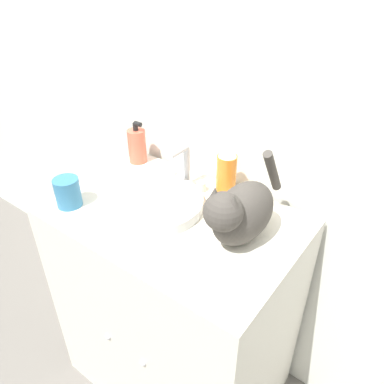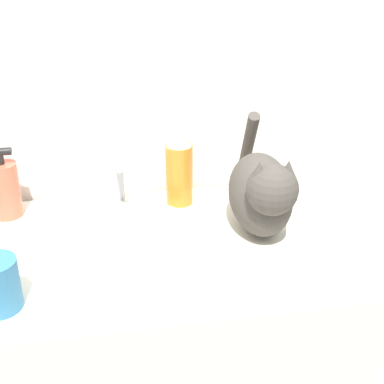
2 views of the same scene
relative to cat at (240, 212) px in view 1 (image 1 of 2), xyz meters
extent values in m
cube|color=silver|center=(-0.23, 0.29, 0.28)|extent=(6.00, 0.05, 2.50)
cube|color=silver|center=(-0.23, -0.02, -0.53)|extent=(0.81, 0.53, 0.87)
sphere|color=silver|center=(-0.31, -0.29, -0.49)|extent=(0.02, 0.02, 0.02)
sphere|color=silver|center=(-0.15, -0.29, -0.49)|extent=(0.02, 0.02, 0.02)
cylinder|color=silver|center=(-0.31, -0.03, -0.08)|extent=(0.33, 0.33, 0.04)
cylinder|color=silver|center=(-0.31, 0.15, -0.02)|extent=(0.02, 0.02, 0.15)
cylinder|color=silver|center=(-0.31, 0.11, 0.05)|extent=(0.02, 0.09, 0.02)
cylinder|color=white|center=(-0.37, 0.15, -0.08)|extent=(0.03, 0.03, 0.03)
cylinder|color=white|center=(-0.24, 0.15, -0.08)|extent=(0.03, 0.03, 0.03)
ellipsoid|color=#47423D|center=(0.00, 0.02, -0.01)|extent=(0.15, 0.24, 0.18)
sphere|color=#47423D|center=(-0.01, -0.08, 0.05)|extent=(0.11, 0.11, 0.11)
cone|color=#47423D|center=(-0.04, -0.08, 0.09)|extent=(0.04, 0.04, 0.04)
cone|color=#47423D|center=(0.02, -0.09, 0.09)|extent=(0.04, 0.04, 0.04)
cylinder|color=#47423D|center=(0.01, 0.16, 0.06)|extent=(0.04, 0.11, 0.16)
cylinder|color=#EF6047|center=(-0.57, 0.18, -0.03)|extent=(0.07, 0.07, 0.13)
cylinder|color=black|center=(-0.57, 0.18, 0.05)|extent=(0.02, 0.02, 0.03)
cylinder|color=black|center=(-0.56, 0.18, 0.06)|extent=(0.03, 0.02, 0.02)
cylinder|color=orange|center=(-0.16, 0.18, -0.02)|extent=(0.07, 0.07, 0.15)
cone|color=white|center=(-0.16, 0.18, 0.07)|extent=(0.06, 0.06, 0.04)
cylinder|color=teal|center=(-0.54, -0.18, -0.05)|extent=(0.08, 0.08, 0.10)
camera|label=1|loc=(0.40, -0.76, 0.61)|focal=35.00mm
camera|label=2|loc=(-0.33, -1.01, 0.51)|focal=50.00mm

